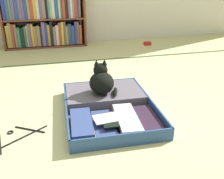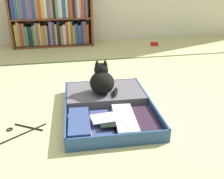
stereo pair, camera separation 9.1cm
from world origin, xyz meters
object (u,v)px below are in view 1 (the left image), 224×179
open_suitcase (108,105)px  small_red_pouch (147,43)px  black_cat (102,81)px  clothes_hanger (16,137)px  bookshelf (43,20)px

open_suitcase → small_red_pouch: open_suitcase is taller
small_red_pouch → black_cat: bearing=-122.0°
open_suitcase → black_cat: (-0.02, 0.13, 0.15)m
black_cat → open_suitcase: bearing=-82.3°
clothes_hanger → small_red_pouch: bearing=50.3°
bookshelf → clothes_hanger: size_ratio=3.33×
small_red_pouch → clothes_hanger: bearing=-129.7°
bookshelf → black_cat: size_ratio=4.33×
open_suitcase → small_red_pouch: bearing=60.2°
black_cat → small_red_pouch: (1.06, 1.70, -0.17)m
open_suitcase → small_red_pouch: (1.05, 1.83, -0.02)m
open_suitcase → black_cat: black_cat is taller
open_suitcase → black_cat: size_ratio=3.35×
black_cat → small_red_pouch: 2.01m
bookshelf → open_suitcase: 2.19m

